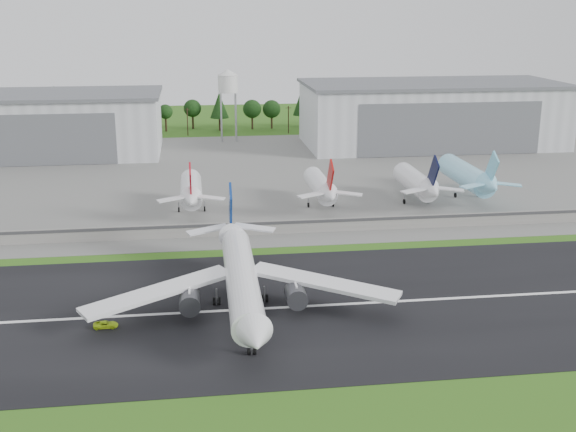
{
  "coord_description": "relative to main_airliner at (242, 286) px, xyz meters",
  "views": [
    {
      "loc": [
        -20.23,
        -113.1,
        54.07
      ],
      "look_at": [
        0.34,
        40.0,
        9.0
      ],
      "focal_mm": 45.0,
      "sensor_mm": 36.0,
      "label": 1
    }
  ],
  "objects": [
    {
      "name": "parked_jet_red_a",
      "position": [
        -8.82,
        67.01,
        1.34
      ],
      "size": [
        7.36,
        31.29,
        16.75
      ],
      "color": "white",
      "rests_on": "ground"
    },
    {
      "name": "ground",
      "position": [
        12.26,
        -9.56,
        -4.89
      ],
      "size": [
        600.0,
        600.0,
        0.0
      ],
      "primitive_type": "plane",
      "color": "#265C15",
      "rests_on": "ground"
    },
    {
      "name": "hangar_east",
      "position": [
        87.26,
        155.35,
        7.73
      ],
      "size": [
        102.0,
        47.0,
        25.2
      ],
      "color": "silver",
      "rests_on": "ground"
    },
    {
      "name": "treeline",
      "position": [
        12.26,
        205.44,
        -4.89
      ],
      "size": [
        320.0,
        16.0,
        22.0
      ],
      "primitive_type": null,
      "color": "black",
      "rests_on": "ground"
    },
    {
      "name": "hangar_west",
      "position": [
        -67.74,
        155.35,
        6.74
      ],
      "size": [
        97.0,
        44.0,
        23.2
      ],
      "color": "silver",
      "rests_on": "ground"
    },
    {
      "name": "parked_jet_red_b",
      "position": [
        26.94,
        66.99,
        1.2
      ],
      "size": [
        7.36,
        31.29,
        16.59
      ],
      "color": "white",
      "rests_on": "ground"
    },
    {
      "name": "runway",
      "position": [
        12.26,
        0.44,
        -4.84
      ],
      "size": [
        320.0,
        60.0,
        0.1
      ],
      "primitive_type": "cube",
      "color": "black",
      "rests_on": "ground"
    },
    {
      "name": "parked_jet_navy",
      "position": [
        54.45,
        67.02,
        1.45
      ],
      "size": [
        7.36,
        31.29,
        16.86
      ],
      "color": "white",
      "rests_on": "ground"
    },
    {
      "name": "water_tower",
      "position": [
        7.26,
        175.44,
        19.66
      ],
      "size": [
        8.4,
        8.4,
        29.4
      ],
      "color": "#99999E",
      "rests_on": "ground"
    },
    {
      "name": "ground_vehicle",
      "position": [
        -24.15,
        -4.13,
        -4.2
      ],
      "size": [
        4.27,
        2.01,
        1.18
      ],
      "primitive_type": "imported",
      "rotation": [
        0.0,
        0.0,
        1.58
      ],
      "color": "#B6DC19",
      "rests_on": "runway"
    },
    {
      "name": "main_airliner",
      "position": [
        0.0,
        0.0,
        0.0
      ],
      "size": [
        57.28,
        59.07,
        18.17
      ],
      "rotation": [
        0.0,
        0.0,
        3.13
      ],
      "color": "white",
      "rests_on": "runway"
    },
    {
      "name": "parked_jet_skyblue",
      "position": [
        71.38,
        72.06,
        1.69
      ],
      "size": [
        7.36,
        37.29,
        17.16
      ],
      "color": "#90DCF9",
      "rests_on": "ground"
    },
    {
      "name": "utility_poles",
      "position": [
        12.26,
        190.44,
        -4.89
      ],
      "size": [
        230.0,
        3.0,
        12.0
      ],
      "primitive_type": null,
      "color": "black",
      "rests_on": "ground"
    },
    {
      "name": "apron",
      "position": [
        12.26,
        110.44,
        -4.84
      ],
      "size": [
        320.0,
        150.0,
        0.1
      ],
      "primitive_type": "cube",
      "color": "slate",
      "rests_on": "ground"
    },
    {
      "name": "runway_centerline",
      "position": [
        12.26,
        0.44,
        -4.78
      ],
      "size": [
        220.0,
        1.0,
        0.02
      ],
      "primitive_type": "cube",
      "color": "white",
      "rests_on": "runway"
    },
    {
      "name": "blast_fence",
      "position": [
        12.26,
        45.42,
        -3.09
      ],
      "size": [
        240.0,
        0.61,
        3.5
      ],
      "color": "gray",
      "rests_on": "ground"
    }
  ]
}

